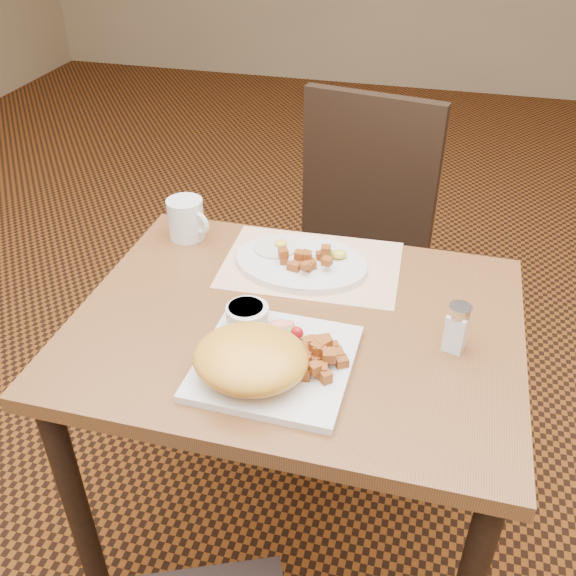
# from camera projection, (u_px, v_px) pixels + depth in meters

# --- Properties ---
(ground) EXTENTS (8.00, 8.00, 0.00)m
(ground) POSITION_uv_depth(u_px,v_px,m) (294.00, 539.00, 1.73)
(ground) COLOR black
(ground) RESTS_ON ground
(table) EXTENTS (0.90, 0.70, 0.75)m
(table) POSITION_uv_depth(u_px,v_px,m) (296.00, 360.00, 1.37)
(table) COLOR brown
(table) RESTS_ON ground
(chair_far) EXTENTS (0.49, 0.50, 0.97)m
(chair_far) POSITION_uv_depth(u_px,v_px,m) (352.00, 245.00, 1.96)
(chair_far) COLOR black
(chair_far) RESTS_ON ground
(placemat) EXTENTS (0.41, 0.30, 0.00)m
(placemat) POSITION_uv_depth(u_px,v_px,m) (311.00, 265.00, 1.47)
(placemat) COLOR white
(placemat) RESTS_ON table
(plate_square) EXTENTS (0.29, 0.29, 0.02)m
(plate_square) POSITION_uv_depth(u_px,v_px,m) (275.00, 363.00, 1.19)
(plate_square) COLOR silver
(plate_square) RESTS_ON table
(plate_oval) EXTENTS (0.32, 0.25, 0.02)m
(plate_oval) POSITION_uv_depth(u_px,v_px,m) (301.00, 263.00, 1.46)
(plate_oval) COLOR silver
(plate_oval) RESTS_ON placemat
(hollandaise_mound) EXTENTS (0.21, 0.19, 0.08)m
(hollandaise_mound) POSITION_uv_depth(u_px,v_px,m) (250.00, 359.00, 1.13)
(hollandaise_mound) COLOR gold
(hollandaise_mound) RESTS_ON plate_square
(ramekin) EXTENTS (0.08, 0.08, 0.05)m
(ramekin) POSITION_uv_depth(u_px,v_px,m) (247.00, 316.00, 1.25)
(ramekin) COLOR silver
(ramekin) RESTS_ON plate_square
(garnish_sq) EXTENTS (0.09, 0.06, 0.03)m
(garnish_sq) POSITION_uv_depth(u_px,v_px,m) (286.00, 328.00, 1.24)
(garnish_sq) COLOR #387223
(garnish_sq) RESTS_ON plate_square
(fried_egg) EXTENTS (0.10, 0.10, 0.02)m
(fried_egg) POSITION_uv_depth(u_px,v_px,m) (276.00, 247.00, 1.50)
(fried_egg) COLOR white
(fried_egg) RESTS_ON plate_oval
(garnish_ov) EXTENTS (0.05, 0.04, 0.02)m
(garnish_ov) POSITION_uv_depth(u_px,v_px,m) (337.00, 254.00, 1.46)
(garnish_ov) COLOR #387223
(garnish_ov) RESTS_ON plate_oval
(salt_shaker) EXTENTS (0.05, 0.05, 0.10)m
(salt_shaker) POSITION_uv_depth(u_px,v_px,m) (457.00, 327.00, 1.20)
(salt_shaker) COLOR white
(salt_shaker) RESTS_ON table
(coffee_mug) EXTENTS (0.11, 0.09, 0.10)m
(coffee_mug) POSITION_uv_depth(u_px,v_px,m) (187.00, 219.00, 1.55)
(coffee_mug) COLOR silver
(coffee_mug) RESTS_ON table
(home_fries_sq) EXTENTS (0.12, 0.11, 0.04)m
(home_fries_sq) POSITION_uv_depth(u_px,v_px,m) (315.00, 355.00, 1.17)
(home_fries_sq) COLOR #A3521A
(home_fries_sq) RESTS_ON plate_square
(home_fries_ov) EXTENTS (0.13, 0.10, 0.04)m
(home_fries_ov) POSITION_uv_depth(u_px,v_px,m) (306.00, 259.00, 1.43)
(home_fries_ov) COLOR #A3521A
(home_fries_ov) RESTS_ON plate_oval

